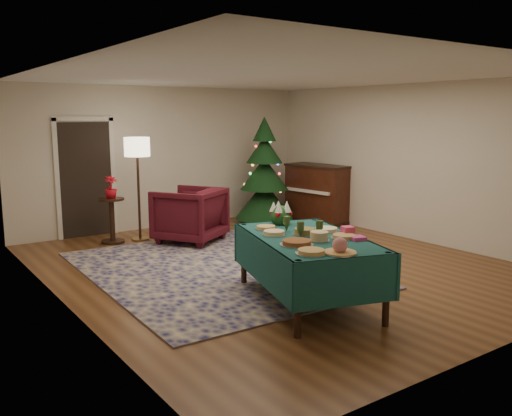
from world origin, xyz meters
TOP-DOWN VIEW (x-y plane):
  - room_shell at (0.00, 0.00)m, footprint 7.00×7.00m
  - doorway at (-1.60, 3.48)m, footprint 1.08×0.04m
  - rug at (-0.87, 0.29)m, footprint 3.31×4.28m
  - buffet_table at (-0.67, -1.50)m, footprint 1.72×2.27m
  - platter_0 at (-1.16, -2.12)m, footprint 0.32×0.32m
  - platter_1 at (-0.91, -2.28)m, footprint 0.34×0.34m
  - platter_2 at (-1.03, -1.74)m, footprint 0.36×0.36m
  - platter_3 at (-0.70, -1.73)m, footprint 0.24×0.24m
  - platter_4 at (-0.39, -1.80)m, footprint 0.30×0.30m
  - platter_5 at (-0.93, -1.21)m, footprint 0.29×0.29m
  - platter_6 at (-0.63, -1.40)m, footprint 0.29×0.29m
  - platter_7 at (-0.29, -1.40)m, footprint 0.31×0.31m
  - platter_8 at (-0.82, -0.89)m, footprint 0.27×0.27m
  - goblet_0 at (-0.69, -1.13)m, footprint 0.08×0.08m
  - goblet_1 at (-0.54, -1.55)m, footprint 0.08×0.08m
  - goblet_2 at (-0.76, -1.47)m, footprint 0.08×0.08m
  - napkin_stack at (-0.32, -1.94)m, footprint 0.20×0.20m
  - gift_box at (-0.24, -1.71)m, footprint 0.16×0.16m
  - centerpiece at (-0.47, -0.74)m, footprint 0.28×0.28m
  - armchair at (-0.32, 2.01)m, footprint 1.36×1.34m
  - floor_lamp at (-0.96, 2.64)m, footprint 0.43×0.43m
  - side_table at (-1.43, 2.71)m, footprint 0.43×0.43m
  - potted_plant at (-1.43, 2.71)m, footprint 0.21×0.38m
  - christmas_tree at (1.70, 2.61)m, footprint 1.47×1.47m
  - piano at (2.70, 2.13)m, footprint 0.79×1.42m

SIDE VIEW (x-z plane):
  - rug at x=-0.87m, z-range 0.00..0.02m
  - side_table at x=-1.43m, z-range -0.01..0.76m
  - armchair at x=-0.32m, z-range 0.00..1.04m
  - piano at x=2.70m, z-range -0.01..1.16m
  - buffet_table at x=-0.67m, z-range 0.24..1.02m
  - platter_7 at x=-0.29m, z-range 0.78..0.83m
  - platter_8 at x=-0.82m, z-range 0.78..0.83m
  - platter_4 at x=-0.39m, z-range 0.78..0.83m
  - napkin_stack at x=-0.32m, z-range 0.78..0.83m
  - platter_0 at x=-1.16m, z-range 0.78..0.83m
  - platter_2 at x=-1.03m, z-range 0.78..0.84m
  - platter_5 at x=-0.93m, z-range 0.78..0.84m
  - platter_6 at x=-0.63m, z-range 0.78..0.86m
  - platter_3 at x=-0.70m, z-range 0.78..0.89m
  - gift_box at x=-0.24m, z-range 0.78..0.89m
  - platter_1 at x=-0.91m, z-range 0.77..0.94m
  - potted_plant at x=-1.43m, z-range 0.77..0.98m
  - goblet_0 at x=-0.69m, z-range 0.79..0.97m
  - goblet_1 at x=-0.54m, z-range 0.79..0.97m
  - goblet_2 at x=-0.76m, z-range 0.79..0.97m
  - centerpiece at x=-0.47m, z-range 0.76..1.08m
  - christmas_tree at x=1.70m, z-range -0.11..2.03m
  - doorway at x=-1.60m, z-range 0.02..2.18m
  - room_shell at x=0.00m, z-range -2.15..4.85m
  - floor_lamp at x=-0.96m, z-range 0.62..2.41m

